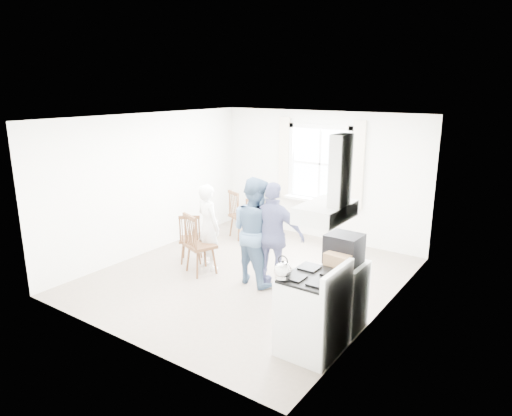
# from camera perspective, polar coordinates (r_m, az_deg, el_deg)

# --- Properties ---
(room_shell) EXTENTS (4.62, 5.12, 2.64)m
(room_shell) POSITION_cam_1_polar(r_m,az_deg,el_deg) (7.27, -1.00, 0.96)
(room_shell) COLOR gray
(room_shell) RESTS_ON ground
(window_assembly) EXTENTS (1.88, 0.24, 1.70)m
(window_assembly) POSITION_cam_1_polar(r_m,az_deg,el_deg) (9.29, 7.89, 4.93)
(window_assembly) COLOR white
(window_assembly) RESTS_ON room_shell
(range_hood) EXTENTS (0.45, 0.76, 0.94)m
(range_hood) POSITION_cam_1_polar(r_m,az_deg,el_deg) (4.97, 9.30, 1.26)
(range_hood) COLOR white
(range_hood) RESTS_ON room_shell
(shelf_unit) EXTENTS (0.40, 0.30, 0.80)m
(shelf_unit) POSITION_cam_1_polar(r_m,az_deg,el_deg) (10.12, 0.31, -0.26)
(shelf_unit) COLOR gray
(shelf_unit) RESTS_ON ground
(gas_stove) EXTENTS (0.68, 0.76, 1.12)m
(gas_stove) POSITION_cam_1_polar(r_m,az_deg,el_deg) (5.54, 7.13, -12.89)
(gas_stove) COLOR white
(gas_stove) RESTS_ON ground
(kettle) EXTENTS (0.20, 0.20, 0.29)m
(kettle) POSITION_cam_1_polar(r_m,az_deg,el_deg) (5.20, 3.37, -7.88)
(kettle) COLOR silver
(kettle) RESTS_ON gas_stove
(low_cabinet) EXTENTS (0.50, 0.55, 0.90)m
(low_cabinet) POSITION_cam_1_polar(r_m,az_deg,el_deg) (6.10, 10.85, -10.68)
(low_cabinet) COLOR white
(low_cabinet) RESTS_ON ground
(stereo_stack) EXTENTS (0.43, 0.39, 0.38)m
(stereo_stack) POSITION_cam_1_polar(r_m,az_deg,el_deg) (5.85, 10.95, -5.01)
(stereo_stack) COLOR black
(stereo_stack) RESTS_ON low_cabinet
(cardboard_box) EXTENTS (0.34, 0.26, 0.20)m
(cardboard_box) POSITION_cam_1_polar(r_m,az_deg,el_deg) (5.68, 10.27, -6.59)
(cardboard_box) COLOR #AB8052
(cardboard_box) RESTS_ON low_cabinet
(windsor_chair_a) EXTENTS (0.52, 0.52, 0.89)m
(windsor_chair_a) POSITION_cam_1_polar(r_m,az_deg,el_deg) (9.28, -0.22, -0.76)
(windsor_chair_a) COLOR #4A2C18
(windsor_chair_a) RESTS_ON ground
(windsor_chair_b) EXTENTS (0.57, 0.56, 1.05)m
(windsor_chair_b) POSITION_cam_1_polar(r_m,az_deg,el_deg) (7.61, -7.71, -3.69)
(windsor_chair_b) COLOR #4A2C18
(windsor_chair_b) RESTS_ON ground
(windsor_chair_c) EXTENTS (0.53, 0.53, 0.91)m
(windsor_chair_c) POSITION_cam_1_polar(r_m,az_deg,el_deg) (8.11, -8.23, -3.19)
(windsor_chair_c) COLOR #4A2C18
(windsor_chair_c) RESTS_ON ground
(person_left) EXTENTS (0.69, 0.69, 1.48)m
(person_left) POSITION_cam_1_polar(r_m,az_deg,el_deg) (7.83, -5.96, -2.34)
(person_left) COLOR white
(person_left) RESTS_ON ground
(person_mid) EXTENTS (0.98, 0.98, 1.72)m
(person_mid) POSITION_cam_1_polar(r_m,az_deg,el_deg) (7.18, -0.11, -2.88)
(person_mid) COLOR #496588
(person_mid) RESTS_ON ground
(person_right) EXTENTS (1.17, 1.17, 1.68)m
(person_right) POSITION_cam_1_polar(r_m,az_deg,el_deg) (7.02, 2.21, -3.50)
(person_right) COLOR navy
(person_right) RESTS_ON ground
(potted_plant) EXTENTS (0.19, 0.19, 0.30)m
(potted_plant) POSITION_cam_1_polar(r_m,az_deg,el_deg) (9.18, 9.20, 1.81)
(potted_plant) COLOR #2F6932
(potted_plant) RESTS_ON window_assembly
(windsor_chair_d) EXTENTS (0.56, 0.55, 1.01)m
(windsor_chair_d) POSITION_cam_1_polar(r_m,az_deg,el_deg) (9.36, -2.42, -0.18)
(windsor_chair_d) COLOR #4A2C18
(windsor_chair_d) RESTS_ON ground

